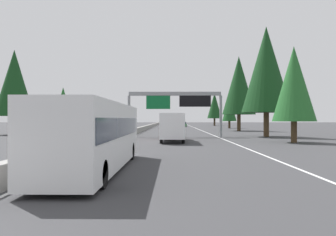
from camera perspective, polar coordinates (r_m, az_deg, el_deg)
The scene contains 18 objects.
ground_plane at distance 66.01m, azimuth -4.06°, elevation -2.23°, with size 320.00×320.00×0.00m, color #38383A.
median_barrier at distance 85.96m, azimuth -3.15°, elevation -1.45°, with size 180.00×0.56×0.90m, color gray.
shoulder_stripe_right at distance 76.02m, azimuth 5.27°, elevation -1.95°, with size 160.00×0.16×0.01m, color silver.
shoulder_stripe_median at distance 75.96m, azimuth -3.24°, elevation -1.95°, with size 160.00×0.16×0.01m, color silver.
sign_gantry_overhead at distance 43.61m, azimuth 1.43°, elevation 2.99°, with size 0.50×12.68×6.02m.
bus_far_right at distance 15.54m, azimuth -12.41°, elevation -2.65°, with size 11.50×2.55×3.10m.
box_truck_mid_center at distance 34.22m, azimuth 0.74°, elevation -1.46°, with size 8.50×2.40×2.95m.
pickup_distant_a at distance 70.34m, azimuth 0.79°, elevation -1.36°, with size 5.60×2.00×1.86m.
sedan_far_center at distance 84.20m, azimuth 0.81°, elevation -1.32°, with size 4.40×1.80×1.47m.
minivan_near_right at distance 110.61m, azimuth 0.73°, elevation -0.90°, with size 5.00×1.95×1.69m.
sedan_far_left at distance 97.47m, azimuth 2.72°, elevation -1.16°, with size 4.40×1.80×1.47m.
conifer_right_foreground at distance 35.43m, azimuth 21.19°, elevation 5.58°, with size 4.30×4.30×9.76m.
conifer_right_near at distance 46.03m, azimuth 16.83°, elevation 8.14°, with size 6.53×6.53×14.84m.
conifer_right_mid at distance 66.92m, azimuth 12.31°, elevation 5.61°, with size 6.58×6.58×14.96m.
conifer_right_far at distance 84.85m, azimuth 10.70°, elevation 1.64°, with size 3.66×3.66×8.31m.
conifer_right_distant at distance 116.70m, azimuth 8.15°, elevation 2.16°, with size 5.14×5.14×11.69m.
conifer_left_near at distance 54.74m, azimuth -25.33°, elevation 5.58°, with size 5.68×5.68×12.91m.
conifer_left_mid at distance 77.35m, azimuth -17.90°, elevation 2.38°, with size 4.20×4.20×9.56m.
Camera 1 is at (-5.74, -5.50, 2.40)m, focal length 34.79 mm.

